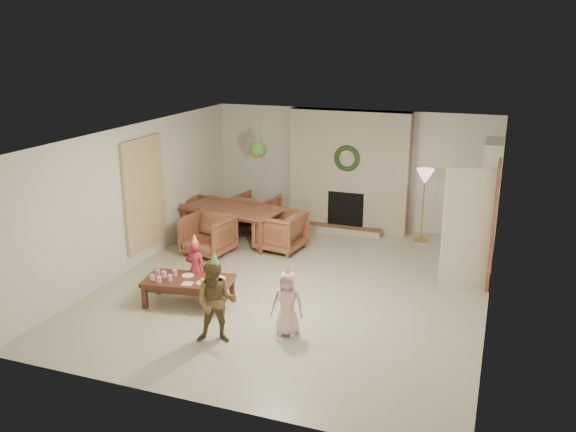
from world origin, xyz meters
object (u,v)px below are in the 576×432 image
at_px(dining_chair_near, 208,235).
at_px(child_plaid, 216,302).
at_px(dining_chair_left, 199,217).
at_px(child_pink, 287,303).
at_px(coffee_table_top, 188,281).
at_px(dining_chair_right, 280,231).
at_px(dining_chair_far, 256,212).
at_px(child_red, 196,269).
at_px(dining_table, 234,225).

relative_size(dining_chair_near, child_plaid, 0.72).
bearing_deg(dining_chair_left, dining_chair_near, -135.00).
relative_size(child_plaid, child_pink, 1.27).
bearing_deg(dining_chair_near, coffee_table_top, -61.80).
bearing_deg(dining_chair_right, dining_chair_near, -51.34).
xyz_separation_m(dining_chair_near, dining_chair_far, (0.26, 1.70, 0.00)).
bearing_deg(child_red, child_pink, 155.70).
bearing_deg(dining_chair_left, child_pink, -128.36).
relative_size(dining_table, child_red, 2.13).
distance_m(dining_chair_far, child_red, 3.50).
height_order(child_red, child_pink, child_red).
height_order(dining_chair_far, child_pink, child_pink).
height_order(dining_chair_near, coffee_table_top, dining_chair_near).
xyz_separation_m(dining_chair_left, child_pink, (3.20, -3.42, 0.08)).
relative_size(dining_chair_near, child_pink, 0.91).
bearing_deg(dining_table, dining_chair_left, -180.00).
bearing_deg(child_pink, dining_chair_left, 125.69).
bearing_deg(dining_chair_right, child_red, -2.42).
bearing_deg(child_red, dining_chair_left, -66.10).
height_order(dining_chair_far, dining_chair_right, same).
distance_m(dining_chair_near, child_plaid, 3.42).
bearing_deg(dining_chair_right, dining_table, -90.00).
bearing_deg(dining_table, dining_chair_far, 90.00).
distance_m(dining_chair_right, coffee_table_top, 2.79).
bearing_deg(dining_chair_far, child_red, 106.02).
bearing_deg(child_pink, dining_chair_right, 105.00).
distance_m(dining_table, child_pink, 4.05).
distance_m(dining_chair_near, dining_chair_left, 1.21).
bearing_deg(dining_chair_right, dining_chair_far, -128.66).
bearing_deg(dining_chair_far, dining_chair_near, 90.00).
xyz_separation_m(child_red, child_plaid, (0.96, -1.20, 0.12)).
bearing_deg(child_red, coffee_table_top, 91.47).
relative_size(dining_chair_near, dining_chair_far, 1.00).
height_order(dining_chair_left, child_pink, child_pink).
bearing_deg(dining_table, child_pink, -45.92).
bearing_deg(dining_chair_right, dining_chair_left, -90.00).
xyz_separation_m(dining_chair_left, coffee_table_top, (1.45, -3.04, 0.00)).
relative_size(child_red, child_plaid, 0.80).
bearing_deg(dining_chair_left, child_plaid, -140.28).
bearing_deg(coffee_table_top, dining_chair_far, 87.92).
relative_size(dining_chair_right, child_red, 0.91).
relative_size(dining_table, coffee_table_top, 1.47).
height_order(dining_chair_near, dining_chair_right, same).
height_order(dining_chair_left, child_plaid, child_plaid).
distance_m(dining_chair_far, dining_chair_right, 1.37).
xyz_separation_m(coffee_table_top, child_plaid, (0.94, -0.92, 0.20)).
height_order(coffee_table_top, child_plaid, child_plaid).
bearing_deg(coffee_table_top, dining_chair_left, 106.26).
bearing_deg(dining_chair_far, child_pink, 126.79).
bearing_deg(dining_chair_right, child_plaid, 16.06).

